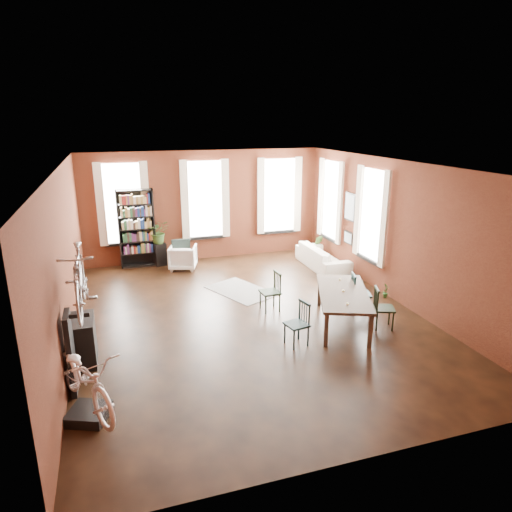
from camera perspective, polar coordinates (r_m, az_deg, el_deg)
name	(u,v)px	position (r m, az deg, el deg)	size (l,w,h in m)	color
room	(252,212)	(9.81, -0.49, 5.48)	(9.00, 9.04, 3.22)	black
dining_table	(342,308)	(9.52, 10.75, -6.42)	(0.96, 2.10, 0.72)	#46372A
dining_chair_a	(297,324)	(8.56, 5.10, -8.49)	(0.39, 0.39, 0.84)	#183336
dining_chair_b	(270,292)	(9.99, 1.76, -4.50)	(0.40, 0.40, 0.87)	#1D301C
dining_chair_c	(384,308)	(9.54, 15.70, -6.30)	(0.39, 0.39, 0.85)	black
dining_chair_d	(361,294)	(10.12, 12.96, -4.62)	(0.41, 0.41, 0.89)	#1A393A
bookshelf	(137,229)	(13.23, -14.68, 3.33)	(1.00, 0.32, 2.20)	black
white_armchair	(183,256)	(12.91, -9.14, -0.02)	(0.72, 0.67, 0.74)	white
cream_sofa	(323,253)	(13.00, 8.34, 0.32)	(2.08, 0.61, 0.81)	beige
striped_rug	(241,291)	(11.24, -1.90, -4.35)	(1.05, 1.68, 0.01)	black
bike_trainer	(89,414)	(7.21, -20.17, -18.03)	(0.52, 0.52, 0.15)	black
bike_wall_rack	(71,353)	(7.63, -22.15, -11.16)	(0.16, 0.60, 1.30)	black
console_table	(83,340)	(8.54, -20.77, -9.82)	(0.40, 0.80, 0.80)	black
plant_stand	(160,254)	(13.39, -11.95, 0.23)	(0.32, 0.32, 0.65)	black
plant_by_sofa	(316,253)	(13.96, 7.52, 0.43)	(0.39, 0.70, 0.31)	#365D25
plant_small	(385,295)	(11.24, 15.86, -4.69)	(0.20, 0.37, 0.13)	#2B6127
bicycle_floor	(82,350)	(6.74, -20.95, -10.97)	(0.63, 0.95, 1.81)	silver
bicycle_hung	(77,259)	(7.07, -21.45, -0.30)	(0.47, 1.00, 1.66)	#A5A8AD
plant_on_stand	(159,234)	(13.25, -12.06, 2.66)	(0.60, 0.66, 0.52)	#365D25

